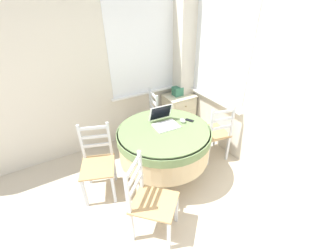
# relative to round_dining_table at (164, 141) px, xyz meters

# --- Properties ---
(corner_room_shell) EXTENTS (4.31, 4.47, 2.55)m
(corner_room_shell) POSITION_rel_round_dining_table_xyz_m (0.25, 0.22, 0.70)
(corner_room_shell) COLOR beige
(corner_room_shell) RESTS_ON ground_plane
(round_dining_table) EXTENTS (1.19, 1.19, 0.76)m
(round_dining_table) POSITION_rel_round_dining_table_xyz_m (0.00, 0.00, 0.00)
(round_dining_table) COLOR #4C3D2D
(round_dining_table) RESTS_ON ground_plane
(laptop) EXTENTS (0.33, 0.34, 0.24)m
(laptop) POSITION_rel_round_dining_table_xyz_m (0.06, 0.09, 0.23)
(laptop) COLOR white
(laptop) RESTS_ON round_dining_table
(computer_mouse) EXTENTS (0.06, 0.10, 0.05)m
(computer_mouse) POSITION_rel_round_dining_table_xyz_m (0.30, 0.02, 0.21)
(computer_mouse) COLOR silver
(computer_mouse) RESTS_ON round_dining_table
(cell_phone) EXTENTS (0.10, 0.13, 0.01)m
(cell_phone) POSITION_rel_round_dining_table_xyz_m (0.40, 0.01, 0.19)
(cell_phone) COLOR black
(cell_phone) RESTS_ON round_dining_table
(dining_chair_near_back_window) EXTENTS (0.50, 0.45, 0.91)m
(dining_chair_near_back_window) POSITION_rel_round_dining_table_xyz_m (0.15, 0.84, -0.14)
(dining_chair_near_back_window) COLOR tan
(dining_chair_near_back_window) RESTS_ON ground_plane
(dining_chair_near_right_window) EXTENTS (0.46, 0.50, 0.91)m
(dining_chair_near_right_window) POSITION_rel_round_dining_table_xyz_m (0.85, -0.03, -0.14)
(dining_chair_near_right_window) COLOR tan
(dining_chair_near_right_window) RESTS_ON ground_plane
(dining_chair_camera_near) EXTENTS (0.58, 0.58, 0.91)m
(dining_chair_camera_near) POSITION_rel_round_dining_table_xyz_m (-0.56, -0.65, -0.14)
(dining_chair_camera_near) COLOR tan
(dining_chair_camera_near) RESTS_ON ground_plane
(dining_chair_left_flank) EXTENTS (0.52, 0.55, 0.91)m
(dining_chair_left_flank) POSITION_rel_round_dining_table_xyz_m (-0.83, 0.20, -0.14)
(dining_chair_left_flank) COLOR tan
(dining_chair_left_flank) RESTS_ON ground_plane
(corner_cabinet) EXTENTS (0.51, 0.43, 0.68)m
(corner_cabinet) POSITION_rel_round_dining_table_xyz_m (0.87, 0.94, -0.24)
(corner_cabinet) COLOR beige
(corner_cabinet) RESTS_ON ground_plane
(storage_box) EXTENTS (0.16, 0.15, 0.15)m
(storage_box) POSITION_rel_round_dining_table_xyz_m (0.85, 0.97, 0.17)
(storage_box) COLOR #387A5B
(storage_box) RESTS_ON corner_cabinet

